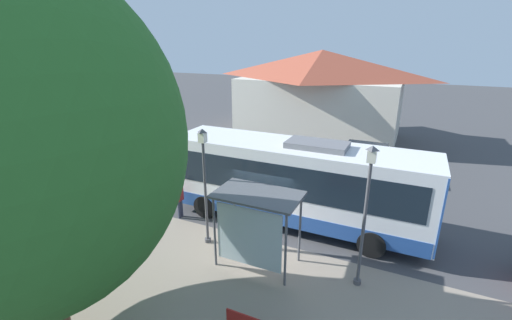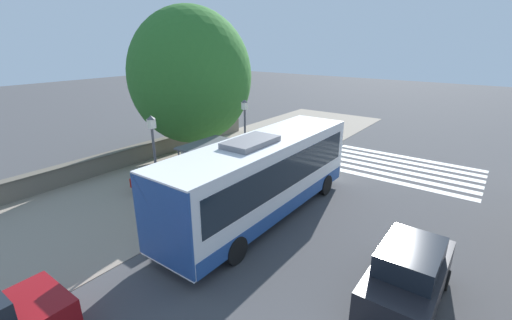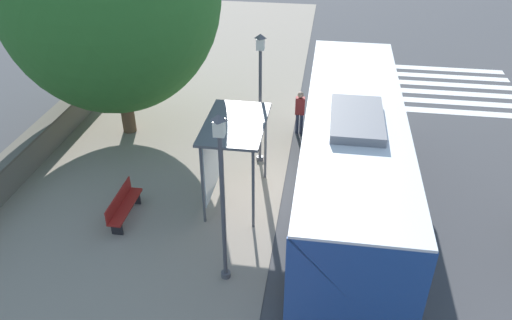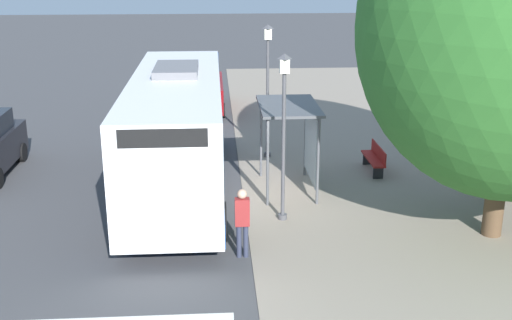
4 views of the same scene
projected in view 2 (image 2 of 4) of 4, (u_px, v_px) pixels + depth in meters
The scene contains 12 objects.
ground_plane at pixel (242, 197), 16.74m from camera, with size 120.00×120.00×0.00m, color #424244.
sidewalk_plaza at pixel (179, 176), 19.26m from camera, with size 9.00×44.00×0.02m.
crosswalk_stripes at pixel (397, 168), 20.62m from camera, with size 9.00×5.25×0.01m.
stone_wall at pixel (135, 154), 21.35m from camera, with size 0.60×20.00×1.07m.
bus at pixel (262, 176), 14.32m from camera, with size 2.70×10.54×3.64m.
bus_shelter at pixel (207, 153), 16.33m from camera, with size 1.71×2.81×2.64m.
pedestrian at pixel (286, 159), 19.11m from camera, with size 0.34×0.23×1.70m.
bench at pixel (147, 181), 17.38m from camera, with size 0.40×1.79×0.88m.
street_lamp_near at pixel (245, 135), 17.60m from camera, with size 0.28×0.28×4.47m.
street_lamp_far at pixel (155, 163), 13.35m from camera, with size 0.28×0.28×4.60m.
shade_tree at pixel (191, 76), 20.69m from camera, with size 7.37×7.37×9.26m.
parked_car_far_lane at pixel (408, 276), 9.66m from camera, with size 1.88×4.14×1.95m.
Camera 2 is at (9.59, -11.84, 7.21)m, focal length 24.00 mm.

